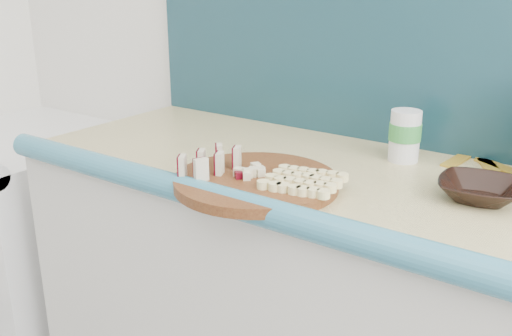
% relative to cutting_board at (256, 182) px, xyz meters
% --- Properties ---
extents(porcelain_fixture, '(0.70, 0.72, 0.84)m').
position_rel_cutting_board_xyz_m(porcelain_fixture, '(-1.15, 0.19, -0.52)').
color(porcelain_fixture, white).
rests_on(porcelain_fixture, ground).
extents(cutting_board, '(0.41, 0.41, 0.02)m').
position_rel_cutting_board_xyz_m(cutting_board, '(0.00, 0.00, 0.00)').
color(cutting_board, '#431D0E').
rests_on(cutting_board, kitchen_counter).
extents(apple_wedges, '(0.08, 0.15, 0.05)m').
position_rel_cutting_board_xyz_m(apple_wedges, '(-0.10, -0.04, 0.04)').
color(apple_wedges, beige).
rests_on(apple_wedges, cutting_board).
extents(apple_chunks, '(0.06, 0.06, 0.02)m').
position_rel_cutting_board_xyz_m(apple_chunks, '(-0.02, -0.00, 0.02)').
color(apple_chunks, '#F8F2C7').
rests_on(apple_chunks, cutting_board).
extents(banana_slices, '(0.17, 0.15, 0.02)m').
position_rel_cutting_board_xyz_m(banana_slices, '(0.11, 0.02, 0.02)').
color(banana_slices, '#FFEB9B').
rests_on(banana_slices, cutting_board).
extents(brown_bowl, '(0.19, 0.19, 0.04)m').
position_rel_cutting_board_xyz_m(brown_bowl, '(0.42, 0.20, 0.01)').
color(brown_bowl, black).
rests_on(brown_bowl, kitchen_counter).
extents(canister, '(0.08, 0.08, 0.13)m').
position_rel_cutting_board_xyz_m(canister, '(0.19, 0.36, 0.05)').
color(canister, white).
rests_on(canister, kitchen_counter).
extents(banana_peel, '(0.20, 0.17, 0.01)m').
position_rel_cutting_board_xyz_m(banana_peel, '(0.36, 0.44, -0.01)').
color(banana_peel, gold).
rests_on(banana_peel, kitchen_counter).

